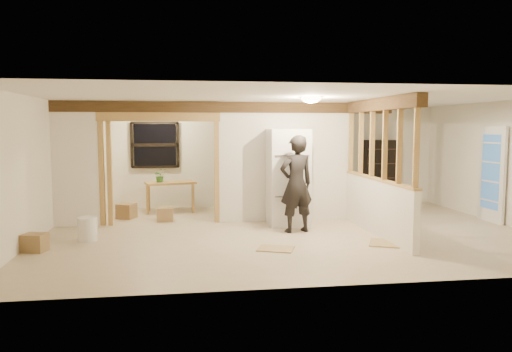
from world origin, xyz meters
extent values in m
cube|color=#C1AC8F|center=(0.00, 0.00, -0.01)|extent=(9.00, 6.50, 0.01)
cube|color=white|center=(0.00, 0.00, 2.50)|extent=(9.00, 6.50, 0.01)
cube|color=silver|center=(0.00, 3.25, 1.25)|extent=(9.00, 0.01, 2.50)
cube|color=silver|center=(0.00, -3.25, 1.25)|extent=(9.00, 0.01, 2.50)
cube|color=silver|center=(-4.50, 0.00, 1.25)|extent=(0.01, 6.50, 2.50)
cube|color=silver|center=(4.50, 0.00, 1.25)|extent=(0.01, 6.50, 2.50)
cube|color=silver|center=(-4.05, 1.20, 1.25)|extent=(0.90, 0.12, 2.50)
cube|color=silver|center=(0.20, 1.20, 1.25)|extent=(2.80, 0.12, 2.50)
cube|color=tan|center=(-2.40, 1.20, 1.10)|extent=(2.46, 0.14, 2.20)
cube|color=#4A3219|center=(-1.00, 1.20, 2.38)|extent=(7.00, 0.18, 0.22)
cube|color=#4A3219|center=(1.60, -0.40, 2.38)|extent=(0.18, 3.30, 0.22)
cube|color=silver|center=(1.60, -0.40, 0.50)|extent=(0.12, 3.20, 1.00)
cube|color=tan|center=(1.60, -0.40, 1.66)|extent=(0.14, 3.20, 1.32)
cube|color=black|center=(-2.60, 3.17, 1.55)|extent=(1.12, 0.10, 1.10)
cube|color=white|center=(4.42, 0.40, 1.00)|extent=(0.12, 0.86, 2.00)
ellipsoid|color=#FFEABF|center=(0.30, -0.50, 2.48)|extent=(0.36, 0.36, 0.16)
ellipsoid|color=#FFEABF|center=(-2.50, 2.30, 2.48)|extent=(0.32, 0.32, 0.14)
ellipsoid|color=#FFD88C|center=(-2.00, 1.60, 2.18)|extent=(0.07, 0.07, 0.07)
cube|color=silver|center=(0.16, 0.75, 0.97)|extent=(0.80, 0.77, 1.94)
imported|color=black|center=(0.16, -0.01, 0.91)|extent=(0.75, 0.59, 1.83)
cube|color=tan|center=(-2.23, 2.61, 0.35)|extent=(1.22, 0.78, 0.71)
imported|color=#3C7331|center=(-2.47, 2.56, 0.86)|extent=(0.34, 0.32, 0.31)
cylinder|color=#A30A0A|center=(-4.20, 1.69, 0.30)|extent=(0.60, 0.60, 0.61)
cube|color=black|center=(3.06, 3.04, 0.83)|extent=(0.83, 0.28, 1.65)
cylinder|color=white|center=(-3.60, -0.23, 0.21)|extent=(0.34, 0.34, 0.42)
cube|color=olive|center=(-2.33, 1.46, 0.14)|extent=(0.33, 0.29, 0.29)
cube|color=olive|center=(-3.17, 1.91, 0.16)|extent=(0.46, 0.46, 0.32)
cube|color=olive|center=(-4.29, -0.88, 0.14)|extent=(0.41, 0.37, 0.29)
cube|color=tan|center=(1.49, -1.20, 0.01)|extent=(0.81, 0.81, 0.02)
cube|color=tan|center=(-0.47, -1.29, 0.01)|extent=(0.69, 0.63, 0.02)
camera|label=1|loc=(-1.94, -9.09, 1.97)|focal=35.00mm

